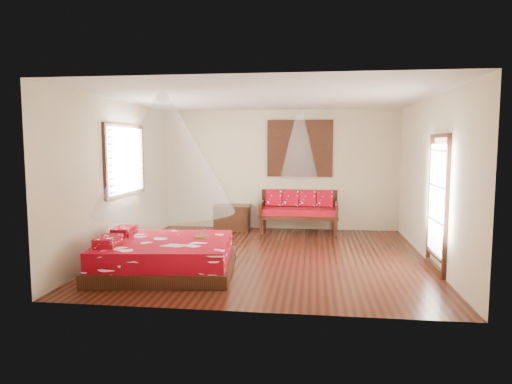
# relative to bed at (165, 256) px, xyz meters

# --- Properties ---
(room) EXTENTS (5.54, 5.54, 2.84)m
(room) POSITION_rel_bed_xyz_m (1.52, 1.20, 1.15)
(room) COLOR black
(room) RESTS_ON ground
(bed) EXTENTS (2.27, 2.09, 0.64)m
(bed) POSITION_rel_bed_xyz_m (0.00, 0.00, 0.00)
(bed) COLOR black
(bed) RESTS_ON floor
(daybed) EXTENTS (1.76, 0.78, 0.94)m
(daybed) POSITION_rel_bed_xyz_m (1.98, 3.58, 0.27)
(daybed) COLOR black
(daybed) RESTS_ON floor
(storage_chest) EXTENTS (0.86, 0.64, 0.58)m
(storage_chest) POSITION_rel_bed_xyz_m (0.42, 3.65, 0.04)
(storage_chest) COLOR black
(storage_chest) RESTS_ON floor
(shutter_panel) EXTENTS (1.52, 0.06, 1.32)m
(shutter_panel) POSITION_rel_bed_xyz_m (1.98, 3.91, 1.65)
(shutter_panel) COLOR black
(shutter_panel) RESTS_ON wall_back
(window_left) EXTENTS (0.10, 1.74, 1.34)m
(window_left) POSITION_rel_bed_xyz_m (-1.19, 1.40, 1.45)
(window_left) COLOR black
(window_left) RESTS_ON wall_left
(glazed_door) EXTENTS (0.08, 1.02, 2.16)m
(glazed_door) POSITION_rel_bed_xyz_m (4.23, 0.60, 0.82)
(glazed_door) COLOR black
(glazed_door) RESTS_ON floor
(wine_tray) EXTENTS (0.25, 0.25, 0.21)m
(wine_tray) POSITION_rel_bed_xyz_m (0.52, 0.30, 0.30)
(wine_tray) COLOR brown
(wine_tray) RESTS_ON bed
(mosquito_net_main) EXTENTS (2.19, 2.19, 1.80)m
(mosquito_net_main) POSITION_rel_bed_xyz_m (0.02, 0.00, 1.60)
(mosquito_net_main) COLOR white
(mosquito_net_main) RESTS_ON ceiling
(mosquito_net_daybed) EXTENTS (0.84, 0.84, 1.50)m
(mosquito_net_daybed) POSITION_rel_bed_xyz_m (1.98, 3.45, 1.75)
(mosquito_net_daybed) COLOR white
(mosquito_net_daybed) RESTS_ON ceiling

